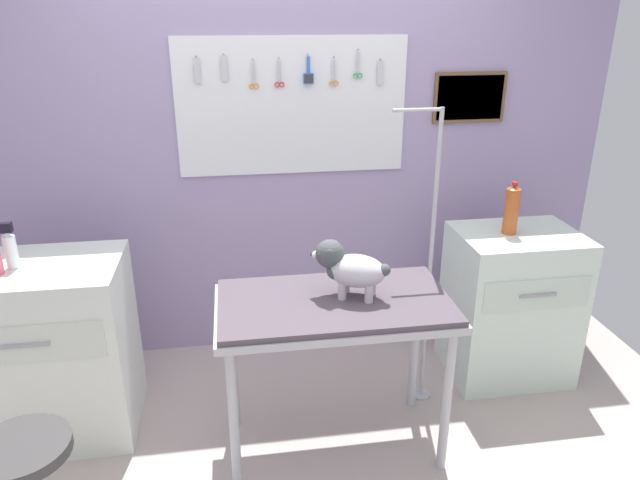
# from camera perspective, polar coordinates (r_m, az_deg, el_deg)

# --- Properties ---
(rear_wall_panel) EXTENTS (4.00, 0.11, 2.30)m
(rear_wall_panel) POSITION_cam_1_polar(r_m,az_deg,el_deg) (3.49, -3.62, 7.09)
(rear_wall_panel) COLOR #A08EB8
(rear_wall_panel) RESTS_ON ground
(grooming_table) EXTENTS (1.08, 0.59, 0.82)m
(grooming_table) POSITION_cam_1_polar(r_m,az_deg,el_deg) (2.68, 1.43, -7.46)
(grooming_table) COLOR #B7B7BC
(grooming_table) RESTS_ON ground
(grooming_arm) EXTENTS (0.30, 0.11, 1.62)m
(grooming_arm) POSITION_cam_1_polar(r_m,az_deg,el_deg) (3.08, 10.57, -3.38)
(grooming_arm) COLOR #B7B7BC
(grooming_arm) RESTS_ON ground
(dog) EXTENTS (0.36, 0.26, 0.27)m
(dog) POSITION_cam_1_polar(r_m,az_deg,el_deg) (2.62, 2.87, -2.72)
(dog) COLOR silver
(dog) RESTS_ON grooming_table
(counter_left) EXTENTS (0.80, 0.58, 0.93)m
(counter_left) POSITION_cam_1_polar(r_m,az_deg,el_deg) (3.24, -25.21, -9.78)
(counter_left) COLOR silver
(counter_left) RESTS_ON ground
(cabinet_right) EXTENTS (0.68, 0.54, 0.89)m
(cabinet_right) POSITION_cam_1_polar(r_m,az_deg,el_deg) (3.57, 18.22, -6.05)
(cabinet_right) COLOR silver
(cabinet_right) RESTS_ON ground
(stool) EXTENTS (0.35, 0.35, 0.60)m
(stool) POSITION_cam_1_polar(r_m,az_deg,el_deg) (2.49, -27.04, -19.39)
(stool) COLOR #9E9EA3
(stool) RESTS_ON ground
(spray_bottle_short) EXTENTS (0.06, 0.06, 0.22)m
(spray_bottle_short) POSITION_cam_1_polar(r_m,az_deg,el_deg) (3.02, -28.20, -0.75)
(spray_bottle_short) COLOR white
(spray_bottle_short) RESTS_ON counter_left
(soda_bottle) EXTENTS (0.08, 0.08, 0.29)m
(soda_bottle) POSITION_cam_1_polar(r_m,az_deg,el_deg) (3.33, 18.34, 2.86)
(soda_bottle) COLOR #B85122
(soda_bottle) RESTS_ON cabinet_right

